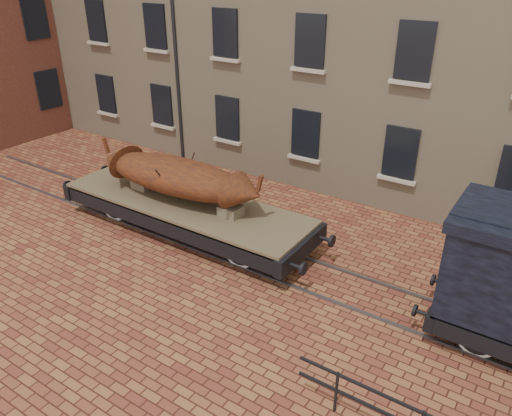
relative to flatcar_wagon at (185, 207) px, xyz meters
The scene contains 4 objects.
ground 4.11m from the flatcar_wagon, ahead, with size 90.00×90.00×0.00m, color maroon.
rail_track 4.11m from the flatcar_wagon, ahead, with size 30.00×1.52×0.06m.
flatcar_wagon is the anchor object (origin of this frame).
iron_boat 1.03m from the flatcar_wagon, behind, with size 6.11×1.88×1.48m.
Camera 1 is at (5.53, -10.37, 7.91)m, focal length 35.00 mm.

